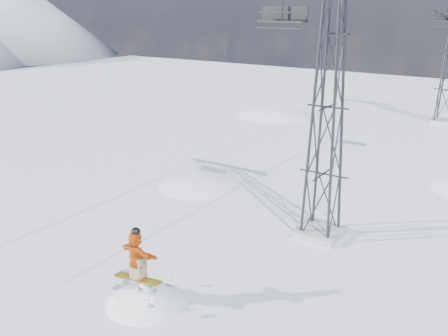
# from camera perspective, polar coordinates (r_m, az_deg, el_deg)

# --- Properties ---
(ground) EXTENTS (120.00, 120.00, 0.00)m
(ground) POSITION_cam_1_polar(r_m,az_deg,el_deg) (15.97, -4.01, -17.46)
(ground) COLOR white
(ground) RESTS_ON ground
(snow_terrain) EXTENTS (39.00, 37.00, 22.00)m
(snow_terrain) POSITION_cam_1_polar(r_m,az_deg,el_deg) (38.83, 10.22, -11.18)
(snow_terrain) COLOR white
(snow_terrain) RESTS_ON ground
(lift_tower_near) EXTENTS (5.20, 1.80, 11.43)m
(lift_tower_near) POSITION_cam_1_polar(r_m,az_deg,el_deg) (19.93, 11.78, 6.76)
(lift_tower_near) COLOR #999999
(lift_tower_near) RESTS_ON ground
(lift_chair_near) EXTENTS (2.01, 0.58, 2.49)m
(lift_chair_near) POSITION_cam_1_polar(r_m,az_deg,el_deg) (20.67, 6.75, 16.89)
(lift_chair_near) COLOR black
(lift_chair_near) RESTS_ON ground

